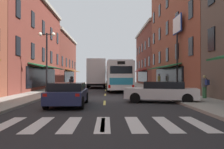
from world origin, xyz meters
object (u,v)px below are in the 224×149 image
Objects in this scene: box_truck at (97,74)px; sedan_near at (68,94)px; billboard_sign at (177,34)px; transit_bus at (118,76)px; pedestrian_mid at (159,81)px; sedan_far at (162,92)px; pedestrian_near at (205,86)px; motorcycle_rider at (72,89)px; bicycle_near at (57,87)px; street_lamp_twin at (47,60)px; sedan_mid at (99,81)px.

box_truck is 20.18m from sedan_near.
billboard_sign is at bearing 47.37° from sedan_near.
pedestrian_mid is (5.37, 2.34, -0.62)m from transit_bus.
sedan_near is 0.90× the size of sedan_far.
pedestrian_near reaches higher than sedan_near.
pedestrian_near is (9.29, -1.43, 0.27)m from motorcycle_rider.
street_lamp_twin is at bearing -90.92° from bicycle_near.
street_lamp_twin is at bearing 91.64° from pedestrian_mid.
pedestrian_near reaches higher than motorcycle_rider.
transit_bus is 5.74× the size of motorcycle_rider.
pedestrian_near is at bearing -34.64° from bicycle_near.
bicycle_near is (-3.56, -9.19, -1.50)m from box_truck.
motorcycle_rider is (-1.14, -15.86, -1.29)m from box_truck.
sedan_far is at bearing 15.95° from sedan_near.
box_truck is 19.14m from pedestrian_near.
sedan_near is 11.30m from bicycle_near.
motorcycle_rider is 9.40m from pedestrian_near.
motorcycle_rider is 4.29m from street_lamp_twin.
transit_bus is at bearing 89.96° from pedestrian_near.
street_lamp_twin reaches higher than bicycle_near.
bicycle_near is 4.78m from street_lamp_twin.
transit_bus is 5.89m from pedestrian_mid.
sedan_near is at bearing -164.05° from sedan_far.
motorcycle_rider reaches higher than sedan_mid.
box_truck is 15.95m from motorcycle_rider.
billboard_sign reaches higher than box_truck.
billboard_sign is at bearing -68.11° from sedan_mid.
pedestrian_near is (5.42, -11.61, -0.72)m from transit_bus.
billboard_sign is 1.56× the size of sedan_far.
transit_bus reaches higher than sedan_mid.
sedan_mid is 2.70× the size of pedestrian_near.
street_lamp_twin reaches higher than sedan_near.
box_truck reaches higher than bicycle_near.
motorcycle_rider is at bearing -110.79° from transit_bus.
sedan_mid reaches higher than bicycle_near.
sedan_mid is 0.82× the size of street_lamp_twin.
billboard_sign is 13.77m from box_truck.
motorcycle_rider is (-6.04, 2.66, 0.03)m from sedan_far.
sedan_far is 12.60m from bicycle_near.
sedan_far is 2.61× the size of pedestrian_mid.
box_truck is (-2.73, 5.68, 0.30)m from transit_bus.
street_lamp_twin reaches higher than transit_bus.
bicycle_near is 1.06× the size of pedestrian_near.
bicycle_near is (-2.85, 10.93, -0.17)m from sedan_near.
motorcycle_rider is at bearing -70.02° from bicycle_near.
pedestrian_near is at bearing -91.69° from billboard_sign.
box_truck reaches higher than sedan_near.
sedan_mid is 2.36× the size of pedestrian_mid.
pedestrian_near is (11.71, -8.09, 0.47)m from bicycle_near.
box_truck is 4.54× the size of bicycle_near.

